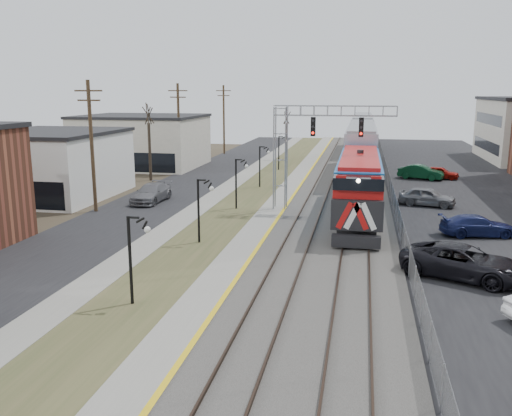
# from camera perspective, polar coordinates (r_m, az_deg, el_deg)

# --- Properties ---
(street_west) EXTENTS (7.00, 120.00, 0.04)m
(street_west) POSITION_cam_1_polar(r_m,az_deg,el_deg) (51.68, -8.44, 1.88)
(street_west) COLOR black
(street_west) RESTS_ON ground
(sidewalk) EXTENTS (2.00, 120.00, 0.08)m
(sidewalk) POSITION_cam_1_polar(r_m,az_deg,el_deg) (50.36, -3.60, 1.74)
(sidewalk) COLOR gray
(sidewalk) RESTS_ON ground
(grass_median) EXTENTS (4.00, 120.00, 0.06)m
(grass_median) POSITION_cam_1_polar(r_m,az_deg,el_deg) (49.70, -0.25, 1.61)
(grass_median) COLOR #3C4524
(grass_median) RESTS_ON ground
(platform) EXTENTS (2.00, 120.00, 0.24)m
(platform) POSITION_cam_1_polar(r_m,az_deg,el_deg) (49.18, 3.18, 1.59)
(platform) COLOR gray
(platform) RESTS_ON ground
(ballast_bed) EXTENTS (8.00, 120.00, 0.20)m
(ballast_bed) POSITION_cam_1_polar(r_m,az_deg,el_deg) (48.76, 9.00, 1.34)
(ballast_bed) COLOR #595651
(ballast_bed) RESTS_ON ground
(parking_lot) EXTENTS (16.00, 120.00, 0.04)m
(parking_lot) POSITION_cam_1_polar(r_m,az_deg,el_deg) (49.84, 22.92, 0.65)
(parking_lot) COLOR black
(parking_lot) RESTS_ON ground
(platform_edge) EXTENTS (0.24, 120.00, 0.01)m
(platform_edge) POSITION_cam_1_polar(r_m,az_deg,el_deg) (49.05, 4.20, 1.69)
(platform_edge) COLOR gold
(platform_edge) RESTS_ON platform
(track_near) EXTENTS (1.58, 120.00, 0.15)m
(track_near) POSITION_cam_1_polar(r_m,az_deg,el_deg) (48.84, 6.67, 1.63)
(track_near) COLOR #2D2119
(track_near) RESTS_ON ballast_bed
(track_far) EXTENTS (1.58, 120.00, 0.15)m
(track_far) POSITION_cam_1_polar(r_m,az_deg,el_deg) (48.70, 10.77, 1.47)
(track_far) COLOR #2D2119
(track_far) RESTS_ON ballast_bed
(train) EXTENTS (3.00, 63.05, 5.33)m
(train) POSITION_cam_1_polar(r_m,az_deg,el_deg) (63.85, 11.02, 6.35)
(train) COLOR #155BAB
(train) RESTS_ON ground
(signal_gantry) EXTENTS (9.00, 1.07, 8.15)m
(signal_gantry) POSITION_cam_1_polar(r_m,az_deg,el_deg) (41.27, 4.97, 7.18)
(signal_gantry) COLOR gray
(signal_gantry) RESTS_ON ground
(lampposts) EXTENTS (0.14, 62.14, 4.00)m
(lampposts) POSITION_cam_1_polar(r_m,az_deg,el_deg) (33.41, -5.93, -0.27)
(lampposts) COLOR black
(lampposts) RESTS_ON ground
(utility_poles) EXTENTS (0.28, 80.28, 10.00)m
(utility_poles) POSITION_cam_1_polar(r_m,az_deg,el_deg) (43.11, -16.89, 6.13)
(utility_poles) COLOR #4C3823
(utility_poles) RESTS_ON ground
(fence) EXTENTS (0.04, 120.00, 1.60)m
(fence) POSITION_cam_1_polar(r_m,az_deg,el_deg) (48.68, 13.98, 1.94)
(fence) COLOR gray
(fence) RESTS_ON ground
(buildings_west) EXTENTS (14.00, 67.00, 7.00)m
(buildings_west) POSITION_cam_1_polar(r_m,az_deg,el_deg) (46.09, -24.37, 3.44)
(buildings_west) COLOR beige
(buildings_west) RESTS_ON ground
(bare_trees) EXTENTS (12.30, 42.30, 5.95)m
(bare_trees) POSITION_cam_1_polar(r_m,az_deg,el_deg) (55.32, -8.31, 5.37)
(bare_trees) COLOR #382D23
(bare_trees) RESTS_ON ground
(car_lot_c) EXTENTS (6.55, 4.98, 1.65)m
(car_lot_c) POSITION_cam_1_polar(r_m,az_deg,el_deg) (28.96, 20.93, -5.40)
(car_lot_c) COLOR black
(car_lot_c) RESTS_ON ground
(car_lot_d) EXTENTS (4.93, 2.71, 1.35)m
(car_lot_d) POSITION_cam_1_polar(r_m,az_deg,el_deg) (37.62, 22.26, -1.78)
(car_lot_d) COLOR #171F51
(car_lot_d) RESTS_ON ground
(car_lot_e) EXTENTS (4.78, 2.83, 1.52)m
(car_lot_e) POSITION_cam_1_polar(r_m,az_deg,el_deg) (46.05, 17.56, 1.11)
(car_lot_e) COLOR slate
(car_lot_e) RESTS_ON ground
(car_lot_f) EXTENTS (4.88, 3.01, 1.52)m
(car_lot_f) POSITION_cam_1_polar(r_m,az_deg,el_deg) (59.77, 16.95, 3.60)
(car_lot_f) COLOR #0B381E
(car_lot_f) RESTS_ON ground
(car_street_b) EXTENTS (2.27, 5.28, 1.52)m
(car_street_b) POSITION_cam_1_polar(r_m,az_deg,el_deg) (46.29, -10.96, 1.51)
(car_street_b) COLOR slate
(car_street_b) RESTS_ON ground
(car_lot_g) EXTENTS (4.13, 2.41, 1.32)m
(car_lot_g) POSITION_cam_1_polar(r_m,az_deg,el_deg) (60.74, 18.79, 3.51)
(car_lot_g) COLOR #9F130C
(car_lot_g) RESTS_ON ground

